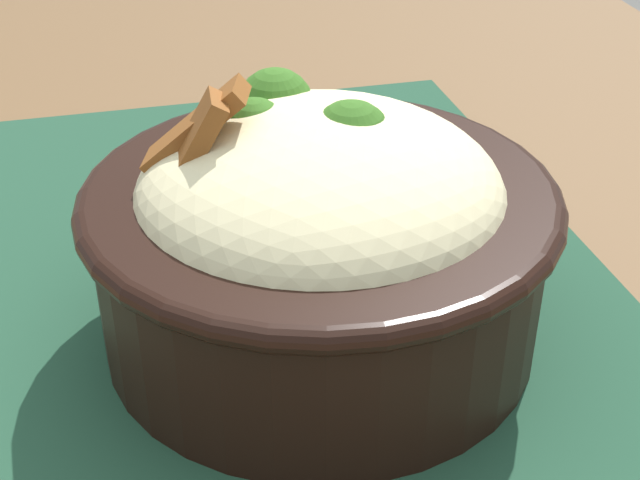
% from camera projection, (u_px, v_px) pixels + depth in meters
% --- Properties ---
extents(table, '(1.20, 0.85, 0.71)m').
position_uv_depth(table, '(249.00, 338.00, 0.53)').
color(table, brown).
rests_on(table, ground_plane).
extents(placemat, '(0.48, 0.36, 0.00)m').
position_uv_depth(placemat, '(273.00, 281.00, 0.47)').
color(placemat, '#1E422D').
rests_on(placemat, table).
extents(bowl, '(0.21, 0.21, 0.12)m').
position_uv_depth(bowl, '(319.00, 230.00, 0.40)').
color(bowl, black).
rests_on(bowl, placemat).
extents(fork, '(0.04, 0.13, 0.00)m').
position_uv_depth(fork, '(290.00, 207.00, 0.53)').
color(fork, '#B9B9B9').
rests_on(fork, placemat).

